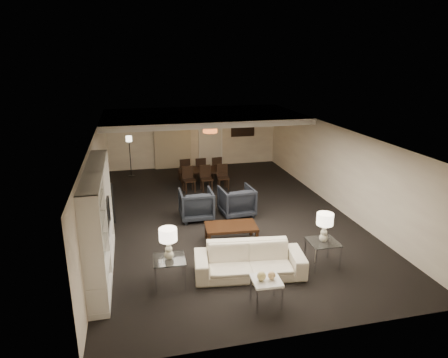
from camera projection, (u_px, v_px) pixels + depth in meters
name	position (u px, v px, depth m)	size (l,w,h in m)	color
floor	(224.00, 214.00, 11.87)	(11.00, 11.00, 0.00)	black
ceiling	(224.00, 131.00, 11.12)	(7.00, 11.00, 0.02)	silver
wall_back	(194.00, 137.00, 16.60)	(7.00, 0.02, 2.50)	beige
wall_front	(303.00, 270.00, 6.38)	(7.00, 0.02, 2.50)	beige
wall_left	(98.00, 183.00, 10.73)	(0.02, 11.00, 2.50)	beige
wall_right	(335.00, 167.00, 12.25)	(0.02, 11.00, 2.50)	beige
ceiling_soffit	(202.00, 116.00, 14.40)	(7.00, 4.00, 0.20)	silver
curtains	(172.00, 140.00, 16.34)	(1.50, 0.12, 2.40)	beige
door	(210.00, 141.00, 16.78)	(0.90, 0.05, 2.10)	silver
painting	(243.00, 128.00, 16.93)	(0.95, 0.04, 0.65)	#142D38
media_unit	(99.00, 222.00, 8.38)	(0.38, 3.40, 2.35)	white
pendant_light	(210.00, 129.00, 14.61)	(0.52, 0.52, 0.24)	#D8591E
sofa	(249.00, 260.00, 8.52)	(2.33, 0.91, 0.68)	beige
coffee_table	(231.00, 234.00, 10.04)	(1.28, 0.75, 0.46)	black
armchair_left	(196.00, 204.00, 11.43)	(0.93, 0.95, 0.87)	black
armchair_right	(237.00, 201.00, 11.69)	(0.93, 0.95, 0.87)	black
side_table_left	(170.00, 272.00, 8.17)	(0.64, 0.64, 0.60)	silver
side_table_right	(322.00, 253.00, 8.91)	(0.64, 0.64, 0.60)	silver
table_lamp_left	(168.00, 244.00, 7.98)	(0.36, 0.36, 0.66)	beige
table_lamp_right	(324.00, 228.00, 8.72)	(0.36, 0.36, 0.66)	beige
marble_table	(266.00, 292.00, 7.52)	(0.53, 0.53, 0.53)	white
gold_gourd_a	(261.00, 276.00, 7.40)	(0.17, 0.17, 0.17)	#DBC674
gold_gourd_b	(272.00, 275.00, 7.44)	(0.15, 0.15, 0.15)	#DEB375
television	(103.00, 216.00, 9.03)	(0.14, 1.04, 0.60)	black
vase_blue	(96.00, 247.00, 7.38)	(0.17, 0.17, 0.18)	#23329A
vase_amber	(94.00, 214.00, 7.58)	(0.18, 0.18, 0.19)	#AC8239
floor_speaker	(111.00, 203.00, 11.08)	(0.13, 0.13, 1.18)	black
dining_table	(203.00, 177.00, 14.44)	(1.68, 0.94, 0.59)	black
chair_nl	(189.00, 180.00, 13.66)	(0.41, 0.41, 0.88)	black
chair_nm	(206.00, 179.00, 13.79)	(0.41, 0.41, 0.88)	black
chair_nr	(223.00, 177.00, 13.92)	(0.41, 0.41, 0.88)	black
chair_fl	(184.00, 170.00, 14.87)	(0.41, 0.41, 0.88)	black
chair_fm	(200.00, 168.00, 15.00)	(0.41, 0.41, 0.88)	black
chair_fr	(215.00, 168.00, 15.13)	(0.41, 0.41, 0.88)	black
floor_lamp	(130.00, 156.00, 15.33)	(0.23, 0.23, 1.59)	black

